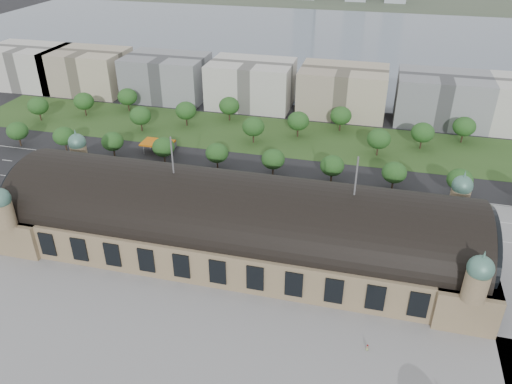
% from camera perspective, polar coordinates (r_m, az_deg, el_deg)
% --- Properties ---
extents(ground, '(900.00, 900.00, 0.00)m').
position_cam_1_polar(ground, '(163.08, -2.11, -6.56)').
color(ground, black).
rests_on(ground, ground).
extents(station, '(150.00, 48.40, 44.30)m').
position_cam_1_polar(station, '(157.20, -2.18, -3.55)').
color(station, '#897155').
rests_on(station, ground).
extents(plaza_south, '(190.00, 48.00, 0.12)m').
position_cam_1_polar(plaza_south, '(129.66, -3.27, -18.48)').
color(plaza_south, gray).
rests_on(plaza_south, ground).
extents(road_slab, '(260.00, 26.00, 0.10)m').
position_cam_1_polar(road_slab, '(198.76, -4.64, 0.62)').
color(road_slab, black).
rests_on(road_slab, ground).
extents(grass_belt, '(300.00, 45.00, 0.10)m').
position_cam_1_polar(grass_belt, '(244.91, 0.51, 6.58)').
color(grass_belt, '#2E4D1F').
rests_on(grass_belt, ground).
extents(petrol_station, '(14.00, 13.00, 5.05)m').
position_cam_1_polar(petrol_station, '(231.71, -10.57, 5.44)').
color(petrol_station, '#C5630B').
rests_on(petrol_station, ground).
extents(lake, '(700.00, 320.00, 0.08)m').
position_cam_1_polar(lake, '(436.25, 9.20, 16.68)').
color(lake, slate).
rests_on(lake, ground).
extents(far_shore, '(700.00, 120.00, 0.14)m').
position_cam_1_polar(far_shore, '(632.29, 11.26, 20.53)').
color(far_shore, '#44513D').
rests_on(far_shore, ground).
extents(office_0, '(45.00, 32.00, 24.00)m').
position_cam_1_polar(office_0, '(342.49, -24.49, 12.93)').
color(office_0, '#BBB8B1').
rests_on(office_0, ground).
extents(office_1, '(45.00, 32.00, 24.00)m').
position_cam_1_polar(office_1, '(319.80, -18.63, 12.97)').
color(office_1, '#B3A78D').
rests_on(office_1, ground).
extents(office_2, '(45.00, 32.00, 24.00)m').
position_cam_1_polar(office_2, '(296.63, -10.17, 12.80)').
color(office_2, gray).
rests_on(office_2, ground).
extents(office_3, '(45.00, 32.00, 24.00)m').
position_cam_1_polar(office_3, '(280.55, -0.54, 12.27)').
color(office_3, '#BBB8B1').
rests_on(office_3, ground).
extents(office_4, '(45.00, 32.00, 24.00)m').
position_cam_1_polar(office_4, '(272.82, 9.88, 11.32)').
color(office_4, '#B3A78D').
rests_on(office_4, ground).
extents(office_5, '(45.00, 32.00, 24.00)m').
position_cam_1_polar(office_5, '(274.13, 20.46, 9.97)').
color(office_5, gray).
rests_on(office_5, ground).
extents(tree_row_0, '(9.60, 9.60, 11.52)m').
position_cam_1_polar(tree_row_0, '(254.60, -25.62, 6.31)').
color(tree_row_0, '#2D2116').
rests_on(tree_row_0, ground).
extents(tree_row_1, '(9.60, 9.60, 11.52)m').
position_cam_1_polar(tree_row_1, '(240.46, -21.11, 5.98)').
color(tree_row_1, '#2D2116').
rests_on(tree_row_1, ground).
extents(tree_row_2, '(9.60, 9.60, 11.52)m').
position_cam_1_polar(tree_row_2, '(227.98, -16.08, 5.57)').
color(tree_row_2, '#2D2116').
rests_on(tree_row_2, ground).
extents(tree_row_3, '(9.60, 9.60, 11.52)m').
position_cam_1_polar(tree_row_3, '(217.44, -10.53, 5.07)').
color(tree_row_3, '#2D2116').
rests_on(tree_row_3, ground).
extents(tree_row_4, '(9.60, 9.60, 11.52)m').
position_cam_1_polar(tree_row_4, '(209.13, -4.49, 4.47)').
color(tree_row_4, '#2D2116').
rests_on(tree_row_4, ground).
extents(tree_row_5, '(9.60, 9.60, 11.52)m').
position_cam_1_polar(tree_row_5, '(203.34, 1.97, 3.77)').
color(tree_row_5, '#2D2116').
rests_on(tree_row_5, ground).
extents(tree_row_6, '(9.60, 9.60, 11.52)m').
position_cam_1_polar(tree_row_6, '(200.27, 8.70, 3.00)').
color(tree_row_6, '#2D2116').
rests_on(tree_row_6, ground).
extents(tree_row_7, '(9.60, 9.60, 11.52)m').
position_cam_1_polar(tree_row_7, '(200.05, 15.53, 2.16)').
color(tree_row_7, '#2D2116').
rests_on(tree_row_7, ground).
extents(tree_row_8, '(9.60, 9.60, 11.52)m').
position_cam_1_polar(tree_row_8, '(202.69, 22.27, 1.31)').
color(tree_row_8, '#2D2116').
rests_on(tree_row_8, ground).
extents(tree_belt_0, '(10.40, 10.40, 12.48)m').
position_cam_1_polar(tree_belt_0, '(282.12, -23.65, 9.02)').
color(tree_belt_0, '#2D2116').
rests_on(tree_belt_0, ground).
extents(tree_belt_1, '(10.40, 10.40, 12.48)m').
position_cam_1_polar(tree_belt_1, '(280.58, -19.09, 9.79)').
color(tree_belt_1, '#2D2116').
rests_on(tree_belt_1, ground).
extents(tree_belt_2, '(10.40, 10.40, 12.48)m').
position_cam_1_polar(tree_belt_2, '(280.84, -14.48, 10.50)').
color(tree_belt_2, '#2D2116').
rests_on(tree_belt_2, ground).
extents(tree_belt_3, '(10.40, 10.40, 12.48)m').
position_cam_1_polar(tree_belt_3, '(252.40, -13.08, 8.49)').
color(tree_belt_3, '#2D2116').
rests_on(tree_belt_3, ground).
extents(tree_belt_4, '(10.40, 10.40, 12.48)m').
position_cam_1_polar(tree_belt_4, '(254.97, -8.03, 9.20)').
color(tree_belt_4, '#2D2116').
rests_on(tree_belt_4, ground).
extents(tree_belt_5, '(10.40, 10.40, 12.48)m').
position_cam_1_polar(tree_belt_5, '(259.47, -3.09, 9.82)').
color(tree_belt_5, '#2D2116').
rests_on(tree_belt_5, ground).
extents(tree_belt_6, '(10.40, 10.40, 12.48)m').
position_cam_1_polar(tree_belt_6, '(233.07, -0.30, 7.48)').
color(tree_belt_6, '#2D2116').
rests_on(tree_belt_6, ground).
extents(tree_belt_7, '(10.40, 10.40, 12.48)m').
position_cam_1_polar(tree_belt_7, '(240.40, 4.85, 8.09)').
color(tree_belt_7, '#2D2116').
rests_on(tree_belt_7, ground).
extents(tree_belt_8, '(10.40, 10.40, 12.48)m').
position_cam_1_polar(tree_belt_8, '(249.54, 9.68, 8.60)').
color(tree_belt_8, '#2D2116').
rests_on(tree_belt_8, ground).
extents(tree_belt_9, '(10.40, 10.40, 12.48)m').
position_cam_1_polar(tree_belt_9, '(226.80, 13.86, 5.93)').
color(tree_belt_9, '#2D2116').
rests_on(tree_belt_9, ground).
extents(tree_belt_10, '(10.40, 10.40, 12.48)m').
position_cam_1_polar(tree_belt_10, '(238.90, 18.52, 6.47)').
color(tree_belt_10, '#2D2116').
rests_on(tree_belt_10, ground).
extents(tree_belt_11, '(10.40, 10.40, 12.48)m').
position_cam_1_polar(tree_belt_11, '(252.42, 22.71, 6.91)').
color(tree_belt_11, '#2D2116').
rests_on(tree_belt_11, ground).
extents(traffic_car_0, '(4.44, 2.18, 1.46)m').
position_cam_1_polar(traffic_car_0, '(238.30, -25.18, 3.10)').
color(traffic_car_0, white).
rests_on(traffic_car_0, ground).
extents(traffic_car_1, '(4.47, 1.96, 1.43)m').
position_cam_1_polar(traffic_car_1, '(237.70, -20.86, 3.97)').
color(traffic_car_1, '#9B9CA4').
rests_on(traffic_car_1, ground).
extents(traffic_car_2, '(4.84, 2.37, 1.32)m').
position_cam_1_polar(traffic_car_2, '(205.14, -15.05, 0.81)').
color(traffic_car_2, black).
rests_on(traffic_car_2, ground).
extents(traffic_car_3, '(4.65, 2.36, 1.29)m').
position_cam_1_polar(traffic_car_3, '(198.83, -2.44, 0.92)').
color(traffic_car_3, maroon).
rests_on(traffic_car_3, ground).
extents(traffic_car_5, '(4.92, 2.13, 1.57)m').
position_cam_1_polar(traffic_car_5, '(195.51, 11.00, -0.15)').
color(traffic_car_5, '#5B5D63').
rests_on(traffic_car_5, ground).
extents(parked_car_0, '(4.86, 3.38, 1.52)m').
position_cam_1_polar(parked_car_0, '(203.82, -18.45, 0.08)').
color(parked_car_0, black).
rests_on(parked_car_0, ground).
extents(parked_car_1, '(5.54, 4.53, 1.40)m').
position_cam_1_polar(parked_car_1, '(203.08, -18.22, -0.01)').
color(parked_car_1, maroon).
rests_on(parked_car_1, ground).
extents(parked_car_2, '(5.01, 3.65, 1.35)m').
position_cam_1_polar(parked_car_2, '(208.76, -18.95, 0.69)').
color(parked_car_2, '#181A44').
rests_on(parked_car_2, ground).
extents(parked_car_3, '(4.05, 2.77, 1.28)m').
position_cam_1_polar(parked_car_3, '(205.26, -17.31, 0.46)').
color(parked_car_3, '#525459').
rests_on(parked_car_3, ground).
extents(parked_car_4, '(3.90, 3.53, 1.29)m').
position_cam_1_polar(parked_car_4, '(189.55, -10.31, -1.15)').
color(parked_car_4, silver).
rests_on(parked_car_4, ground).
extents(parked_car_5, '(5.24, 4.70, 1.35)m').
position_cam_1_polar(parked_car_5, '(191.37, -11.28, -0.92)').
color(parked_car_5, gray).
rests_on(parked_car_5, ground).
extents(parked_car_6, '(5.31, 3.87, 1.43)m').
position_cam_1_polar(parked_car_6, '(189.36, -7.26, -0.89)').
color(parked_car_6, black).
rests_on(parked_car_6, ground).
extents(bus_west, '(12.86, 3.05, 3.58)m').
position_cam_1_polar(bus_west, '(189.14, -3.35, -0.34)').
color(bus_west, red).
rests_on(bus_west, ground).
extents(bus_mid, '(10.55, 2.98, 2.91)m').
position_cam_1_polar(bus_mid, '(184.38, 2.00, -1.29)').
color(bus_mid, beige).
rests_on(bus_mid, ground).
extents(bus_east, '(13.03, 3.36, 3.61)m').
position_cam_1_polar(bus_east, '(184.13, 10.82, -1.78)').
color(bus_east, silver).
rests_on(bus_east, ground).
extents(pedestrian_0, '(0.99, 0.64, 1.90)m').
position_cam_1_polar(pedestrian_0, '(133.50, 12.60, -16.96)').
color(pedestrian_0, gray).
rests_on(pedestrian_0, ground).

